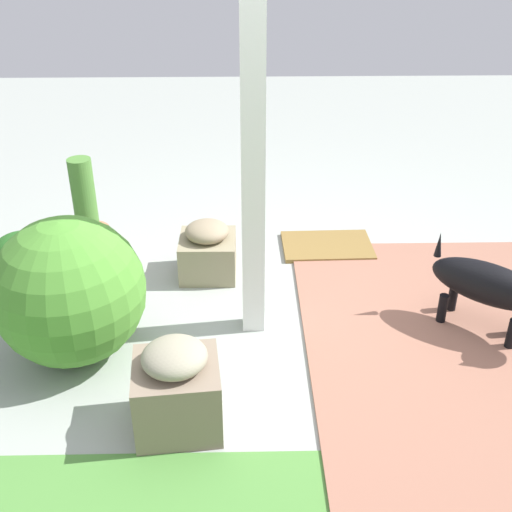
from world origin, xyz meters
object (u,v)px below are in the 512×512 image
porch_pillar (253,154)px  doormat (327,246)px  stone_planter_mid (177,388)px  terracotta_pot_broad (23,256)px  round_shrub (69,291)px  stone_planter_nearest (208,250)px  terracotta_pot_tall (88,224)px  dog (498,286)px

porch_pillar → doormat: (-0.55, -0.94, -1.05)m
stone_planter_mid → terracotta_pot_broad: 1.65m
porch_pillar → round_shrub: (0.97, 0.24, -0.66)m
stone_planter_nearest → doormat: 0.92m
porch_pillar → stone_planter_mid: (0.37, 0.80, -0.84)m
terracotta_pot_broad → terracotta_pot_tall: 0.51m
terracotta_pot_broad → terracotta_pot_tall: (-0.33, -0.39, 0.03)m
terracotta_pot_broad → stone_planter_nearest: bearing=-172.7°
porch_pillar → dog: (-1.36, 0.11, -0.74)m
porch_pillar → doormat: 1.51m
porch_pillar → doormat: porch_pillar is taller
dog → round_shrub: bearing=3.2°
terracotta_pot_broad → terracotta_pot_tall: bearing=-130.6°
porch_pillar → stone_planter_mid: bearing=65.3°
stone_planter_mid → doormat: size_ratio=0.74×
terracotta_pot_broad → dog: 2.86m
terracotta_pot_tall → dog: terracotta_pot_tall is taller
porch_pillar → terracotta_pot_broad: size_ratio=5.57×
round_shrub → dog: (-2.32, -0.13, -0.08)m
terracotta_pot_tall → doormat: bearing=-176.5°
stone_planter_mid → terracotta_pot_tall: bearing=-65.4°
stone_planter_mid → round_shrub: round_shrub is taller
stone_planter_mid → round_shrub: size_ratio=0.59×
porch_pillar → dog: size_ratio=2.99×
round_shrub → terracotta_pot_broad: round_shrub is taller
stone_planter_mid → terracotta_pot_tall: (0.75, -1.64, 0.04)m
porch_pillar → stone_planter_nearest: 1.11m
terracotta_pot_broad → doormat: terracotta_pot_broad is taller
doormat → terracotta_pot_broad: bearing=13.8°
round_shrub → dog: round_shrub is taller
dog → terracotta_pot_tall: bearing=-20.9°
stone_planter_nearest → terracotta_pot_tall: size_ratio=0.52×
porch_pillar → stone_planter_mid: 1.22m
terracotta_pot_broad → doormat: size_ratio=0.60×
stone_planter_nearest → round_shrub: 1.10m
terracotta_pot_broad → terracotta_pot_tall: size_ratio=0.52×
stone_planter_nearest → round_shrub: round_shrub is taller
dog → terracotta_pot_broad: bearing=-11.2°
porch_pillar → stone_planter_nearest: porch_pillar is taller
stone_planter_nearest → terracotta_pot_broad: bearing=7.3°
porch_pillar → doormat: bearing=-120.2°
doormat → terracotta_pot_tall: bearing=3.5°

